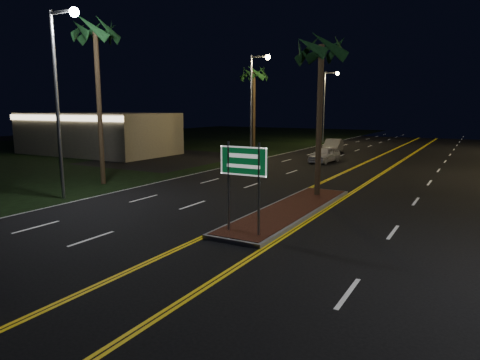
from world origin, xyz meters
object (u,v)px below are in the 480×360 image
Objects in this scene: median_island at (290,210)px; palm_left_near at (95,33)px; streetlight_left_mid at (255,94)px; streetlight_left_far at (327,99)px; car_far at (333,145)px; highway_sign at (243,170)px; streetlight_left_near at (61,83)px; palm_median at (321,49)px; commercial_building at (98,133)px; car_near at (325,153)px; palm_left_far at (254,74)px.

median_island is 1.05× the size of palm_left_near.
streetlight_left_mid and streetlight_left_far have the same top height.
median_island is 2.07× the size of car_far.
highway_sign is 29.77m from car_far.
highway_sign is at bearing -6.47° from streetlight_left_near.
palm_left_near is at bearing -168.69° from palm_median.
car_far is at bearing 103.27° from median_island.
streetlight_left_mid is at bearing 90.00° from streetlight_left_near.
commercial_building is at bearing -158.08° from car_far.
median_island is 1.14× the size of streetlight_left_far.
streetlight_left_near is (15.39, -15.99, 3.65)m from commercial_building.
car_near is (21.75, 4.38, -1.25)m from commercial_building.
palm_left_far is (-2.19, -16.00, 2.09)m from streetlight_left_far.
palm_left_near is (-1.89, -36.00, 3.02)m from streetlight_left_far.
streetlight_left_near reaches higher than palm_median.
streetlight_left_near is at bearing -148.51° from palm_median.
palm_left_far is (-0.30, 20.00, -0.93)m from palm_left_near.
car_near is (6.37, -19.63, -4.90)m from streetlight_left_far.
highway_sign is at bearing -63.41° from streetlight_left_mid.
commercial_building is at bearing 159.95° from palm_median.
commercial_building is at bearing 146.52° from highway_sign.
median_island is at bearing -85.51° from car_far.
streetlight_left_near is (-10.61, -3.00, 5.57)m from median_island.
commercial_building is (-26.00, 17.19, -0.40)m from highway_sign.
palm_left_far reaches higher than highway_sign.
palm_median is (26.00, -9.49, 5.27)m from commercial_building.
palm_median is at bearing 11.31° from palm_left_near.
commercial_building reaches higher than car_near.
car_far is at bearing 74.54° from palm_left_near.
car_far is (20.12, 11.95, -1.18)m from commercial_building.
palm_left_far is 10.55m from car_far.
streetlight_left_mid is at bearing 14.61° from commercial_building.
median_island is at bearing -26.55° from commercial_building.
car_far is (4.73, 27.94, -4.83)m from streetlight_left_near.
streetlight_left_near is 1.02× the size of palm_left_far.
highway_sign is 9.11m from palm_median.
palm_left_near is at bearing 175.43° from median_island.
palm_left_near is 20.02m from palm_left_far.
streetlight_left_mid is at bearing 116.59° from highway_sign.
streetlight_left_near reaches higher than highway_sign.
palm_median is (0.00, 3.50, 7.19)m from median_island.
palm_left_near reaches higher than palm_left_far.
palm_left_near is 1.98× the size of car_far.
palm_left_far is (-12.80, 21.00, 7.66)m from median_island.
palm_left_near is 26.05m from car_far.
streetlight_left_far is 1.02× the size of palm_left_far.
streetlight_left_far is 2.00× the size of car_near.
highway_sign is 0.36× the size of streetlight_left_far.
palm_left_near is at bearing -93.00° from streetlight_left_far.
streetlight_left_mid is (0.00, 20.00, 0.00)m from streetlight_left_near.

